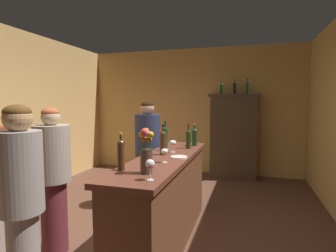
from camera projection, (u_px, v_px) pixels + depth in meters
floor at (132, 241)px, 3.13m from camera, size 8.67×8.67×0.00m
wall_back at (193, 111)px, 6.24m from camera, size 4.95×0.12×2.82m
bar_counter at (165, 201)px, 3.02m from camera, size 0.54×2.22×1.01m
display_cabinet at (234, 135)px, 5.71m from camera, size 1.03×0.45×1.78m
wine_bottle_merlot at (188, 138)px, 3.49m from camera, size 0.06×0.06×0.32m
wine_bottle_riesling at (195, 136)px, 3.71m from camera, size 0.07×0.07×0.31m
wine_bottle_pinot at (163, 141)px, 3.07m from camera, size 0.08×0.08×0.35m
wine_bottle_syrah at (165, 136)px, 3.59m from camera, size 0.07×0.07×0.35m
wine_bottle_rose at (121, 153)px, 2.37m from camera, size 0.06×0.06×0.33m
wine_glass_front at (162, 144)px, 3.35m from camera, size 0.07×0.07×0.12m
wine_glass_mid at (165, 152)px, 2.68m from camera, size 0.07×0.07×0.14m
wine_glass_rear at (150, 165)px, 2.07m from camera, size 0.07×0.07×0.16m
wine_glass_spare at (173, 143)px, 3.23m from camera, size 0.08×0.08×0.15m
flower_arrangement at (146, 152)px, 2.26m from camera, size 0.13×0.12×0.39m
cheese_plate at (179, 157)px, 2.93m from camera, size 0.19×0.19×0.01m
display_bottle_left at (222, 88)px, 5.70m from camera, size 0.07×0.07×0.29m
display_bottle_midleft at (235, 87)px, 5.62m from camera, size 0.07×0.07×0.30m
display_bottle_center at (248, 87)px, 5.55m from camera, size 0.06×0.06×0.32m
patron_redhead at (53, 175)px, 2.85m from camera, size 0.37×0.37×1.56m
patron_near_entrance at (148, 150)px, 4.10m from camera, size 0.38×0.38×1.62m
patron_tall at (21, 199)px, 2.03m from camera, size 0.33×0.33×1.60m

